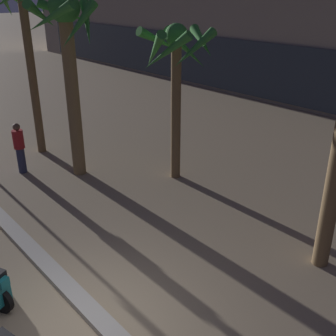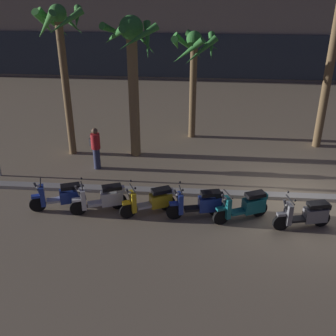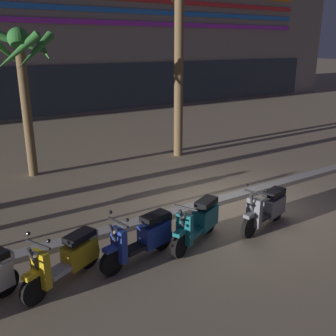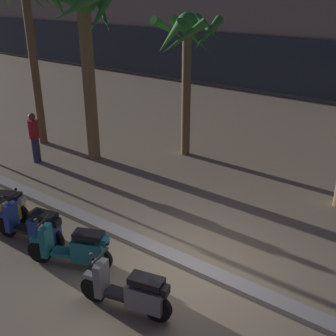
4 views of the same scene
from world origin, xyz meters
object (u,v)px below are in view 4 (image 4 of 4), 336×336
(scooter_blue_second_in_line, at_px, (34,226))
(palm_tree_far_corner, at_px, (85,36))
(pedestrian_strolling_near_curb, at_px, (34,136))
(scooter_grey_far_back, at_px, (131,292))
(palm_tree_mid_walkway, at_px, (187,48))
(palm_tree_near_sign, at_px, (28,16))
(scooter_teal_mid_rear, at_px, (76,248))

(scooter_blue_second_in_line, bearing_deg, palm_tree_far_corner, 121.44)
(pedestrian_strolling_near_curb, bearing_deg, scooter_grey_far_back, -25.45)
(palm_tree_mid_walkway, distance_m, pedestrian_strolling_near_curb, 5.65)
(palm_tree_mid_walkway, relative_size, pedestrian_strolling_near_curb, 2.80)
(palm_tree_far_corner, bearing_deg, palm_tree_mid_walkway, 43.96)
(scooter_grey_far_back, height_order, pedestrian_strolling_near_curb, pedestrian_strolling_near_curb)
(scooter_grey_far_back, distance_m, palm_tree_mid_walkway, 8.37)
(scooter_blue_second_in_line, relative_size, palm_tree_near_sign, 0.31)
(palm_tree_near_sign, relative_size, pedestrian_strolling_near_curb, 3.52)
(scooter_grey_far_back, bearing_deg, palm_tree_mid_walkway, 117.54)
(palm_tree_mid_walkway, xyz_separation_m, palm_tree_near_sign, (-4.85, -2.20, 0.88))
(scooter_blue_second_in_line, xyz_separation_m, palm_tree_far_corner, (-2.69, 4.40, 3.50))
(scooter_teal_mid_rear, distance_m, palm_tree_far_corner, 6.95)
(scooter_blue_second_in_line, distance_m, scooter_teal_mid_rear, 1.37)
(palm_tree_mid_walkway, bearing_deg, scooter_blue_second_in_line, -86.06)
(palm_tree_far_corner, xyz_separation_m, palm_tree_near_sign, (-2.62, -0.04, 0.47))
(palm_tree_far_corner, distance_m, pedestrian_strolling_near_curb, 3.61)
(scooter_blue_second_in_line, xyz_separation_m, scooter_teal_mid_rear, (1.37, -0.02, -0.00))
(scooter_blue_second_in_line, height_order, palm_tree_mid_walkway, palm_tree_mid_walkway)
(palm_tree_far_corner, bearing_deg, scooter_teal_mid_rear, -47.40)
(palm_tree_mid_walkway, bearing_deg, scooter_teal_mid_rear, -74.51)
(scooter_grey_far_back, xyz_separation_m, palm_tree_near_sign, (-8.45, 4.70, 3.98))
(pedestrian_strolling_near_curb, bearing_deg, palm_tree_mid_walkway, 44.74)
(scooter_blue_second_in_line, relative_size, scooter_grey_far_back, 1.03)
(scooter_blue_second_in_line, height_order, palm_tree_far_corner, palm_tree_far_corner)
(palm_tree_mid_walkway, bearing_deg, pedestrian_strolling_near_curb, -135.26)
(palm_tree_mid_walkway, bearing_deg, palm_tree_far_corner, -136.04)
(scooter_blue_second_in_line, xyz_separation_m, pedestrian_strolling_near_curb, (-3.98, 3.06, 0.41))
(scooter_blue_second_in_line, relative_size, pedestrian_strolling_near_curb, 1.10)
(scooter_grey_far_back, bearing_deg, scooter_teal_mid_rear, 170.01)
(palm_tree_far_corner, height_order, pedestrian_strolling_near_curb, palm_tree_far_corner)
(scooter_teal_mid_rear, bearing_deg, scooter_grey_far_back, -9.99)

